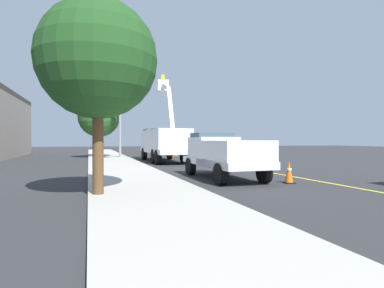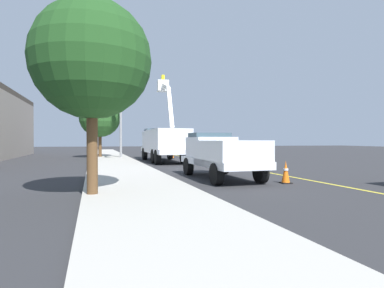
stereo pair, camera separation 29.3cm
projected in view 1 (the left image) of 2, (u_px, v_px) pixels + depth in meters
name	position (u px, v px, depth m)	size (l,w,h in m)	color
ground	(202.00, 160.00, 26.72)	(120.00, 120.00, 0.00)	#2D2D30
sidewalk_far_side	(113.00, 161.00, 24.44)	(60.00, 3.60, 0.12)	#B2ADA3
lane_centre_stripe	(202.00, 160.00, 26.72)	(50.00, 0.16, 0.01)	yellow
utility_bucket_truck	(164.00, 141.00, 25.08)	(8.39, 3.23, 7.12)	white
service_pickup_truck	(224.00, 153.00, 13.98)	(5.77, 2.59, 2.06)	white
passing_minivan	(199.00, 147.00, 35.35)	(4.95, 2.32, 1.69)	tan
traffic_cone_leading	(289.00, 172.00, 12.53)	(0.40, 0.40, 0.89)	black
traffic_cone_mid_front	(229.00, 163.00, 18.42)	(0.40, 0.40, 0.73)	black
traffic_cone_mid_rear	(193.00, 157.00, 23.98)	(0.40, 0.40, 0.86)	black
traffic_cone_trailing	(172.00, 154.00, 29.67)	(0.40, 0.40, 0.75)	black
traffic_signal_mast	(122.00, 99.00, 27.44)	(6.18, 0.83, 7.80)	gray
street_tree_left	(98.00, 60.00, 9.29)	(3.52, 3.52, 5.85)	brown
street_tree_right	(99.00, 117.00, 30.13)	(3.90, 3.90, 5.90)	brown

